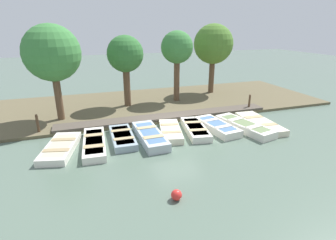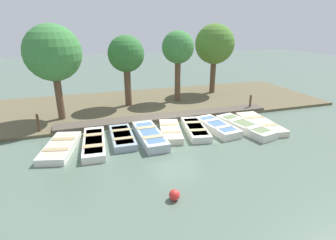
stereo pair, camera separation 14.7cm
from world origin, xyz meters
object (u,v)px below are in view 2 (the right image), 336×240
(rowboat_0, at_px, (60,147))
(park_tree_center, at_px, (178,49))
(rowboat_6, at_px, (217,127))
(park_tree_far_left, at_px, (53,54))
(park_tree_left, at_px, (126,55))
(rowboat_1, at_px, (94,143))
(rowboat_8, at_px, (260,124))
(park_tree_right, at_px, (215,45))
(buoy, at_px, (174,195))
(rowboat_7, at_px, (245,126))
(rowboat_5, at_px, (195,129))
(rowboat_2, at_px, (122,137))
(rowboat_3, at_px, (150,136))
(mooring_post_near, at_px, (38,124))
(mooring_post_far, at_px, (250,103))
(rowboat_4, at_px, (170,131))

(rowboat_0, height_order, park_tree_center, park_tree_center)
(rowboat_0, xyz_separation_m, rowboat_6, (-0.03, 7.81, 0.04))
(park_tree_far_left, bearing_deg, park_tree_left, 110.16)
(rowboat_1, relative_size, park_tree_left, 0.72)
(rowboat_6, bearing_deg, rowboat_8, 76.49)
(rowboat_8, relative_size, park_tree_right, 0.63)
(buoy, bearing_deg, rowboat_7, 129.16)
(rowboat_7, xyz_separation_m, park_tree_right, (-7.51, 1.84, 3.68))
(park_tree_center, bearing_deg, rowboat_5, -10.33)
(rowboat_8, relative_size, park_tree_left, 0.72)
(rowboat_2, height_order, rowboat_6, rowboat_6)
(rowboat_3, bearing_deg, rowboat_6, 90.58)
(park_tree_far_left, distance_m, park_tree_right, 11.61)
(rowboat_0, relative_size, rowboat_5, 1.01)
(rowboat_0, height_order, park_tree_left, park_tree_left)
(rowboat_1, relative_size, park_tree_center, 0.69)
(rowboat_1, bearing_deg, park_tree_right, 129.97)
(rowboat_7, distance_m, park_tree_left, 8.57)
(rowboat_7, height_order, park_tree_center, park_tree_center)
(rowboat_1, bearing_deg, rowboat_0, -88.74)
(rowboat_5, height_order, rowboat_8, rowboat_5)
(mooring_post_near, bearing_deg, buoy, 33.87)
(park_tree_left, bearing_deg, park_tree_center, 93.25)
(buoy, distance_m, park_tree_center, 11.92)
(rowboat_2, height_order, buoy, buoy)
(rowboat_6, relative_size, park_tree_right, 0.56)
(park_tree_left, bearing_deg, rowboat_7, 41.08)
(rowboat_2, bearing_deg, mooring_post_far, 104.49)
(rowboat_0, height_order, mooring_post_near, mooring_post_near)
(rowboat_8, relative_size, park_tree_far_left, 0.63)
(mooring_post_far, relative_size, park_tree_left, 0.23)
(park_tree_right, bearing_deg, park_tree_far_left, -74.69)
(rowboat_8, bearing_deg, rowboat_5, -92.20)
(rowboat_7, xyz_separation_m, mooring_post_far, (-2.72, 2.15, 0.35))
(rowboat_8, distance_m, park_tree_left, 9.19)
(rowboat_7, relative_size, park_tree_center, 0.73)
(rowboat_8, distance_m, mooring_post_near, 11.76)
(park_tree_left, bearing_deg, buoy, -1.77)
(mooring_post_near, xyz_separation_m, park_tree_far_left, (-1.72, 1.00, 3.30))
(rowboat_4, relative_size, rowboat_6, 0.96)
(rowboat_2, bearing_deg, rowboat_3, 76.32)
(rowboat_4, relative_size, mooring_post_far, 2.63)
(rowboat_7, bearing_deg, rowboat_2, -108.22)
(rowboat_0, bearing_deg, mooring_post_far, 115.05)
(rowboat_3, xyz_separation_m, mooring_post_far, (-2.40, 7.29, 0.34))
(rowboat_5, height_order, park_tree_center, park_tree_center)
(rowboat_4, height_order, park_tree_center, park_tree_center)
(rowboat_5, height_order, mooring_post_near, mooring_post_near)
(rowboat_3, height_order, rowboat_6, rowboat_3)
(rowboat_0, xyz_separation_m, rowboat_7, (0.39, 9.23, 0.04))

